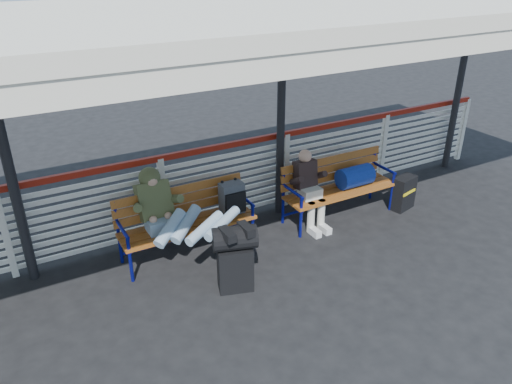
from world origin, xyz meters
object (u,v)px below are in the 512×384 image
bench_left (198,211)px  traveler_man (184,219)px  luggage_stack (235,256)px  bench_right (345,180)px  companion_person (309,188)px  suitcase_side (403,193)px

bench_left → traveler_man: 0.50m
luggage_stack → bench_right: size_ratio=0.47×
bench_left → traveler_man: (-0.33, -0.35, 0.13)m
traveler_man → companion_person: 2.01m
bench_right → companion_person: (-0.66, -0.01, 0.01)m
luggage_stack → suitcase_side: luggage_stack is taller
luggage_stack → traveler_man: (-0.35, 0.69, 0.25)m
luggage_stack → companion_person: size_ratio=0.74×
luggage_stack → bench_right: (2.31, 0.88, 0.12)m
bench_right → suitcase_side: size_ratio=3.34×
suitcase_side → traveler_man: bearing=164.3°
traveler_man → suitcase_side: size_ratio=3.03×
bench_right → companion_person: bearing=-178.9°
bench_left → suitcase_side: bearing=-8.2°
suitcase_side → bench_right: bearing=147.8°
bench_right → companion_person: 0.66m
bench_left → suitcase_side: 3.31m
luggage_stack → suitcase_side: bearing=27.1°
luggage_stack → bench_right: bench_right is taller
bench_right → suitcase_side: bench_right is taller
luggage_stack → companion_person: (1.65, 0.86, 0.13)m
bench_right → companion_person: companion_person is taller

